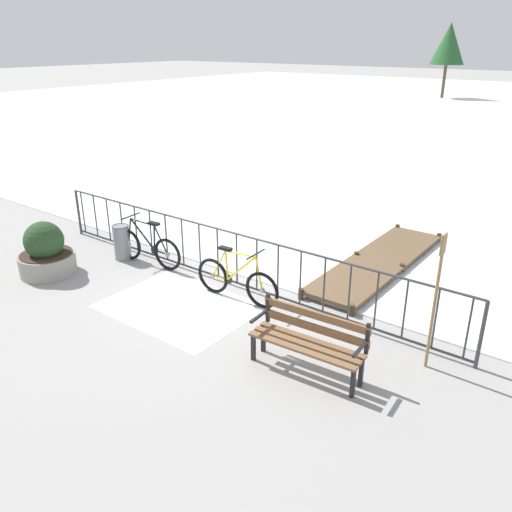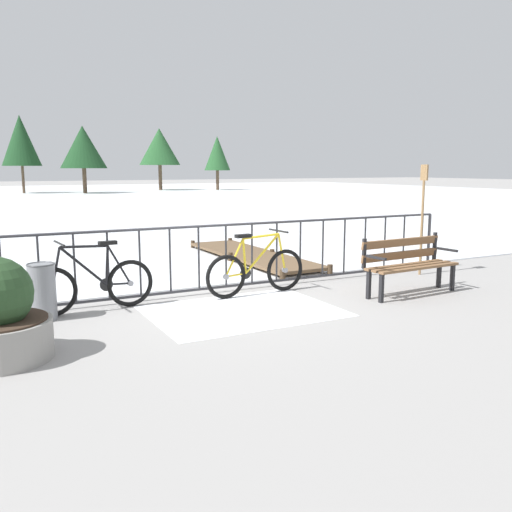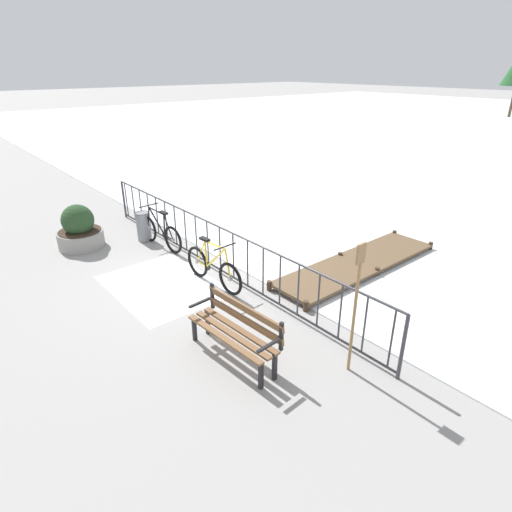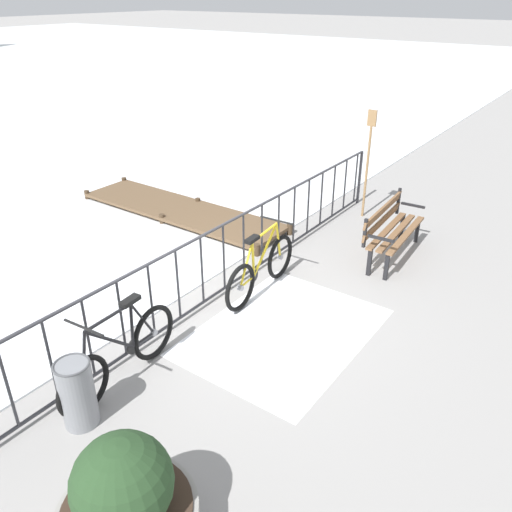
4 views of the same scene
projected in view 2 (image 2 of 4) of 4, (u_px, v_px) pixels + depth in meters
ground_plane at (213, 293)px, 8.49m from camera, size 160.00×160.00×0.00m
frozen_pond at (29, 200)px, 33.31m from camera, size 80.00×56.00×0.03m
snow_patch at (243, 311)px, 7.40m from camera, size 2.50×1.87×0.01m
railing_fence at (213, 257)px, 8.40m from camera, size 9.06×0.06×1.07m
bicycle_near_railing at (256, 271)px, 8.33m from camera, size 1.71×0.52×0.97m
bicycle_second at (93, 285)px, 7.34m from camera, size 1.71×0.52×0.97m
park_bench at (408, 261)px, 8.38m from camera, size 1.63×0.58×0.89m
trash_bin at (42, 291)px, 6.94m from camera, size 0.35×0.35×0.73m
oar_upright at (422, 212)px, 9.78m from camera, size 0.04×0.16×1.98m
wooden_dock at (252, 255)px, 11.47m from camera, size 1.10×4.35×0.20m
tree_far_west at (159, 147)px, 46.96m from camera, size 3.51×3.51×5.29m
tree_west_mid at (217, 154)px, 47.36m from camera, size 2.25×2.25×4.65m
tree_centre at (83, 147)px, 41.08m from camera, size 3.45×3.45×5.06m
tree_far_east at (21, 141)px, 41.06m from camera, size 2.84×2.84×5.86m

